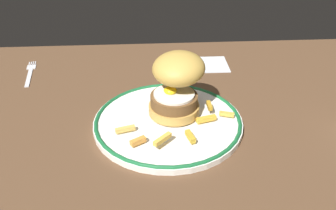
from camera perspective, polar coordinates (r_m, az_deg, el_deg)
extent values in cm
cube|color=brown|center=(68.27, -1.03, -6.81)|extent=(123.07, 94.40, 4.00)
cylinder|color=white|center=(70.50, 0.00, -2.76)|extent=(29.24, 29.24, 1.20)
torus|color=#196033|center=(70.16, 0.00, -2.36)|extent=(28.84, 28.84, 0.80)
cylinder|color=#C09043|center=(71.18, 0.96, -0.57)|extent=(10.09, 10.09, 1.80)
cylinder|color=brown|center=(70.13, 0.97, 0.81)|extent=(9.33, 9.33, 2.18)
cylinder|color=white|center=(69.45, 0.98, 1.76)|extent=(8.04, 8.04, 0.50)
ellipsoid|color=yellow|center=(69.35, 0.38, 2.35)|extent=(2.60, 2.60, 1.40)
ellipsoid|color=#BD9442|center=(68.97, 1.71, 5.89)|extent=(14.38, 14.59, 6.71)
cube|color=gold|center=(77.04, 0.42, 1.77)|extent=(1.69, 3.17, 0.89)
cube|color=gold|center=(74.78, 2.89, 0.73)|extent=(4.17, 3.26, 0.92)
cube|color=#DBAE50|center=(66.65, -6.84, -3.84)|extent=(3.80, 1.84, 0.82)
cube|color=gold|center=(64.38, 3.57, -5.03)|extent=(1.71, 3.32, 0.93)
cube|color=gold|center=(72.03, 6.62, -0.08)|extent=(0.88, 2.84, 0.80)
cube|color=orange|center=(63.39, -4.81, -5.76)|extent=(2.98, 2.33, 0.94)
cube|color=gold|center=(62.31, -1.09, -5.48)|extent=(3.44, 3.46, 0.84)
cube|color=gold|center=(71.39, 9.36, -1.44)|extent=(3.04, 1.64, 0.74)
cube|color=gold|center=(69.28, 6.12, -2.22)|extent=(4.11, 1.97, 0.90)
cube|color=silver|center=(94.48, -21.34, 4.17)|extent=(2.51, 10.04, 0.36)
cube|color=silver|center=(99.84, -20.99, 5.72)|extent=(2.54, 2.71, 0.32)
cube|color=silver|center=(101.95, -21.29, 6.19)|extent=(0.62, 2.41, 0.28)
cube|color=silver|center=(101.86, -21.01, 6.23)|extent=(0.62, 2.41, 0.28)
cube|color=silver|center=(101.78, -20.74, 6.27)|extent=(0.62, 2.41, 0.28)
cube|color=silver|center=(101.70, -20.46, 6.31)|extent=(0.62, 2.41, 0.28)
cube|color=silver|center=(95.22, 6.29, 6.50)|extent=(10.83, 9.74, 0.40)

